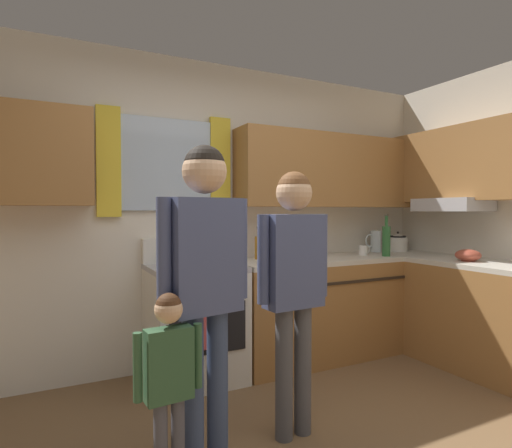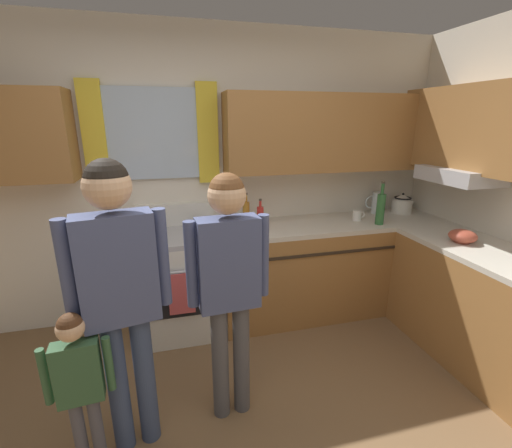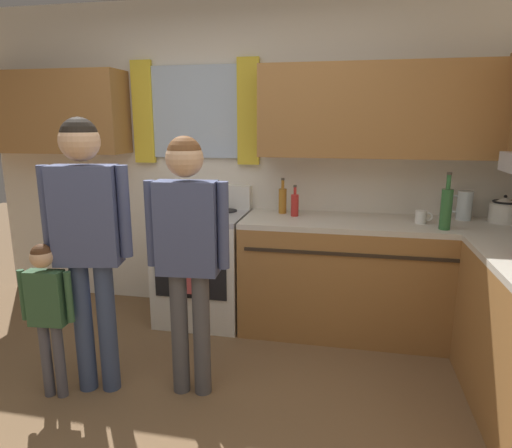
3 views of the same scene
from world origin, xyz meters
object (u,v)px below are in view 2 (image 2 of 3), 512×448
Objects in this scene: bottle_oil_amber at (246,212)px; bottle_wine_green at (381,208)px; stovetop_kettle at (402,204)px; adult_in_plaid at (229,273)px; adult_holding_child at (119,280)px; small_child at (79,378)px; stove_oven at (180,280)px; water_pitcher at (377,203)px; bottle_sauce_red at (260,215)px; mug_ceramic_white at (357,215)px; mixing_bowl at (463,236)px.

bottle_wine_green is (1.18, -0.33, 0.04)m from bottle_oil_amber.
adult_in_plaid reaches higher than stovetop_kettle.
small_child is (-0.22, -0.13, -0.44)m from adult_holding_child.
adult_holding_child is at bearing -105.70° from stove_oven.
stovetop_kettle is 3.16m from small_child.
bottle_wine_green is 1.79× the size of water_pitcher.
bottle_sauce_red is 1.12× the size of water_pitcher.
adult_holding_child reaches higher than bottle_wine_green.
mug_ceramic_white is (-0.13, 0.17, -0.10)m from bottle_wine_green.
mug_ceramic_white is at bearing -149.32° from water_pitcher.
mug_ceramic_white is 2.57m from small_child.
adult_holding_child reaches higher than stove_oven.
bottle_wine_green is 0.24× the size of adult_holding_child.
stove_oven is 5.37× the size of mixing_bowl.
mug_ceramic_white is at bearing 29.17° from small_child.
water_pitcher is at bearing 29.36° from small_child.
bottle_wine_green is 1.78m from adult_in_plaid.
stovetop_kettle is (1.64, -0.02, -0.01)m from bottle_oil_amber.
bottle_oil_amber is 1.22m from bottle_wine_green.
stovetop_kettle reaches higher than mixing_bowl.
bottle_oil_amber is at bearing 50.15° from small_child.
mug_ceramic_white is at bearing -166.26° from stovetop_kettle.
bottle_wine_green is at bearing 24.00° from adult_holding_child.
bottle_oil_amber is 1.06m from mug_ceramic_white.
adult_in_plaid reaches higher than water_pitcher.
stove_oven is 3.85× the size of bottle_oil_amber.
water_pitcher is 2.95m from small_child.
stove_oven reaches higher than mug_ceramic_white.
small_child is (-2.54, -1.43, -0.41)m from water_pitcher.
bottle_sauce_red is at bearing 167.37° from bottle_wine_green.
mixing_bowl is (-0.12, -0.90, -0.05)m from stovetop_kettle.
stovetop_kettle is 0.29× the size of small_child.
adult_holding_child is at bearing -126.71° from bottle_oil_amber.
stove_oven is 2.09m from water_pitcher.
water_pitcher is 0.13× the size of adult_holding_child.
bottle_oil_amber is (0.64, 0.15, 0.54)m from stove_oven.
small_child is at bearing -165.11° from adult_in_plaid.
water_pitcher reaches higher than stove_oven.
water_pitcher is (2.01, 0.18, 0.54)m from stove_oven.
bottle_sauce_red is at bearing 66.19° from adult_in_plaid.
stovetop_kettle is at bearing 30.16° from adult_in_plaid.
bottle_sauce_red is 0.26× the size of small_child.
stove_oven is 0.71× the size of adult_in_plaid.
water_pitcher is 2.67m from adult_holding_child.
adult_in_plaid is at bearing -150.95° from bottle_wine_green.
bottle_wine_green is 0.41m from water_pitcher.
bottle_wine_green is (1.07, -0.24, 0.06)m from bottle_sauce_red.
bottle_sauce_red reaches higher than stove_oven.
adult_in_plaid is (-0.49, -1.10, -0.02)m from bottle_sauce_red.
mug_ceramic_white reaches higher than small_child.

